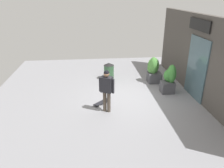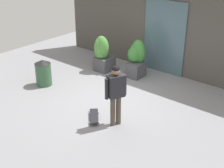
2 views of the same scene
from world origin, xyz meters
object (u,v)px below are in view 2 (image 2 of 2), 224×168
Objects in this scene: skateboard at (94,116)px; trash_bin at (43,72)px; skateboarder at (116,90)px; planter_box_right at (137,57)px; planter_box_left at (102,53)px.

skateboard is 0.84× the size of trash_bin.
skateboarder reaches higher than planter_box_right.
planter_box_right is (1.20, 0.40, 0.01)m from planter_box_left.
skateboard is at bearing -10.90° from trash_bin.
planter_box_left reaches higher than skateboard.
planter_box_right is at bearing -38.68° from skateboarder.
planter_box_right is at bearing 18.26° from planter_box_left.
planter_box_left is at bearing -18.55° from skateboarder.
planter_box_left is (-2.04, 2.65, 0.60)m from skateboard.
trash_bin is (-3.28, 0.36, -0.55)m from skateboarder.
skateboard is (-0.62, -0.15, -0.92)m from skateboarder.
skateboarder is 3.35m from trash_bin.
skateboarder is 2.24× the size of skateboard.
skateboard is 3.40m from planter_box_left.
planter_box_left reaches higher than trash_bin.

